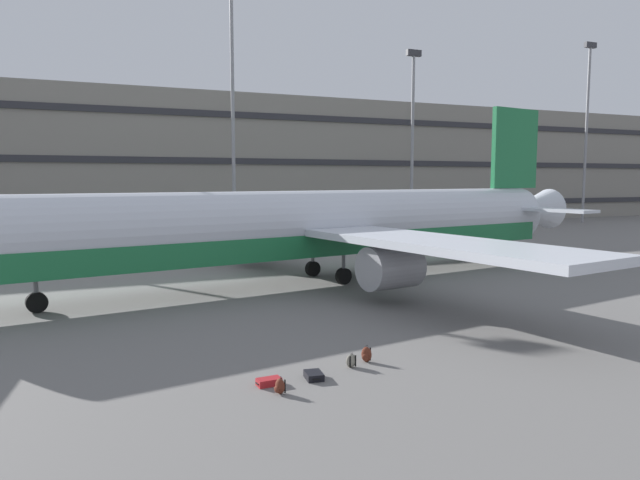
# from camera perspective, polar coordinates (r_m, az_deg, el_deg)

# --- Properties ---
(ground_plane) EXTENTS (600.00, 600.00, 0.00)m
(ground_plane) POSITION_cam_1_polar(r_m,az_deg,el_deg) (34.61, 0.70, -3.66)
(ground_plane) COLOR slate
(terminal_structure) EXTENTS (173.07, 19.26, 15.75)m
(terminal_structure) POSITION_cam_1_polar(r_m,az_deg,el_deg) (76.69, -12.94, 7.36)
(terminal_structure) COLOR gray
(terminal_structure) RESTS_ON ground_plane
(airliner) EXTENTS (42.27, 34.44, 10.78)m
(airliner) POSITION_cam_1_polar(r_m,az_deg,el_deg) (32.76, -0.76, 1.25)
(airliner) COLOR silver
(airliner) RESTS_ON ground_plane
(light_mast_center_left) EXTENTS (1.80, 0.50, 25.25)m
(light_mast_center_left) POSITION_cam_1_polar(r_m,az_deg,el_deg) (60.83, -8.54, 13.99)
(light_mast_center_left) COLOR gray
(light_mast_center_left) RESTS_ON ground_plane
(light_mast_center_right) EXTENTS (1.80, 0.50, 20.41)m
(light_mast_center_right) POSITION_cam_1_polar(r_m,az_deg,el_deg) (69.02, 9.04, 10.94)
(light_mast_center_right) COLOR gray
(light_mast_center_right) RESTS_ON ground_plane
(light_mast_right) EXTENTS (1.80, 0.50, 23.67)m
(light_mast_right) POSITION_cam_1_polar(r_m,az_deg,el_deg) (86.58, 24.64, 10.56)
(light_mast_right) COLOR gray
(light_mast_right) RESTS_ON ground_plane
(suitcase_purple) EXTENTS (0.56, 0.73, 0.20)m
(suitcase_purple) POSITION_cam_1_polar(r_m,az_deg,el_deg) (17.39, -0.61, -13.11)
(suitcase_purple) COLOR black
(suitcase_purple) RESTS_ON ground_plane
(suitcase_large) EXTENTS (0.72, 0.42, 0.20)m
(suitcase_large) POSITION_cam_1_polar(r_m,az_deg,el_deg) (16.95, -5.01, -13.64)
(suitcase_large) COLOR #B21E23
(suitcase_large) RESTS_ON ground_plane
(backpack_red) EXTENTS (0.34, 0.36, 0.48)m
(backpack_red) POSITION_cam_1_polar(r_m,az_deg,el_deg) (16.26, -3.96, -14.10)
(backpack_red) COLOR #592619
(backpack_red) RESTS_ON ground_plane
(backpack_small) EXTENTS (0.38, 0.39, 0.54)m
(backpack_small) POSITION_cam_1_polar(r_m,az_deg,el_deg) (18.89, 4.56, -11.12)
(backpack_small) COLOR #592619
(backpack_small) RESTS_ON ground_plane
(backpack_teal) EXTENTS (0.39, 0.26, 0.47)m
(backpack_teal) POSITION_cam_1_polar(r_m,az_deg,el_deg) (18.38, 3.06, -11.72)
(backpack_teal) COLOR gray
(backpack_teal) RESTS_ON ground_plane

